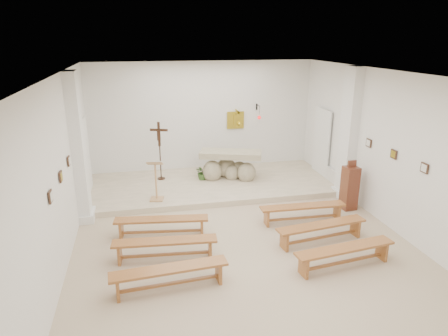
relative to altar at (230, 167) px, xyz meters
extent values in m
cube|color=tan|center=(-0.58, -3.71, -0.51)|extent=(7.00, 10.00, 0.00)
cube|color=silver|center=(-4.07, -3.71, 1.24)|extent=(0.02, 10.00, 3.50)
cube|color=silver|center=(2.91, -3.71, 1.24)|extent=(0.02, 10.00, 3.50)
cube|color=silver|center=(-0.58, 1.28, 1.24)|extent=(7.00, 0.02, 3.50)
cube|color=silver|center=(-0.58, -3.71, 2.98)|extent=(7.00, 10.00, 0.02)
cube|color=beige|center=(-0.58, -0.21, -0.43)|extent=(6.98, 3.00, 0.15)
cube|color=white|center=(-3.95, -1.71, 1.24)|extent=(0.26, 0.55, 3.50)
cube|color=white|center=(2.79, -1.71, 1.24)|extent=(0.26, 0.55, 3.50)
cube|color=gold|center=(0.47, 1.25, 1.14)|extent=(0.55, 0.04, 0.55)
cube|color=black|center=(1.17, 1.26, 1.54)|extent=(0.04, 0.02, 0.20)
cylinder|color=black|center=(1.17, 1.11, 1.61)|extent=(0.02, 0.30, 0.02)
cylinder|color=black|center=(1.17, 0.96, 1.44)|extent=(0.01, 0.01, 0.34)
sphere|color=red|center=(1.17, 0.96, 1.25)|extent=(0.11, 0.11, 0.11)
cube|color=#3E271B|center=(-4.05, -4.51, 1.21)|extent=(0.03, 0.20, 0.20)
cube|color=#3E271B|center=(-4.05, -3.51, 1.21)|extent=(0.03, 0.20, 0.20)
cube|color=#3E271B|center=(-4.05, -2.51, 1.21)|extent=(0.03, 0.20, 0.20)
cube|color=#3E271B|center=(2.89, -4.51, 1.21)|extent=(0.03, 0.20, 0.20)
cube|color=#3E271B|center=(2.89, -3.51, 1.21)|extent=(0.03, 0.20, 0.20)
cube|color=#3E271B|center=(2.89, -2.51, 1.21)|extent=(0.03, 0.20, 0.20)
cube|color=silver|center=(-4.01, -1.01, -0.24)|extent=(0.10, 0.85, 0.52)
cube|color=silver|center=(2.85, -1.01, -0.24)|extent=(0.10, 0.85, 0.52)
ellipsoid|color=tan|center=(-0.53, 0.02, -0.11)|extent=(0.58, 0.49, 0.66)
ellipsoid|color=tan|center=(0.44, -0.27, -0.12)|extent=(0.54, 0.46, 0.62)
ellipsoid|color=tan|center=(-0.06, 0.20, -0.09)|extent=(0.62, 0.53, 0.58)
ellipsoid|color=tan|center=(0.30, 0.05, -0.14)|extent=(0.50, 0.43, 0.54)
ellipsoid|color=tan|center=(0.05, -0.07, -0.17)|extent=(0.43, 0.36, 0.50)
cube|color=tan|center=(0.02, -0.01, 0.40)|extent=(1.92, 1.23, 0.17)
cube|color=tan|center=(-2.23, -1.20, -0.34)|extent=(0.39, 0.39, 0.04)
cylinder|color=tan|center=(-2.23, -1.20, 0.12)|extent=(0.05, 0.05, 0.95)
cube|color=tan|center=(-2.24, -1.22, 0.64)|extent=(0.45, 0.36, 0.15)
cube|color=silver|center=(-2.24, -1.26, 0.68)|extent=(0.38, 0.29, 0.12)
cylinder|color=#311D0F|center=(-2.01, 0.38, -0.34)|extent=(0.23, 0.23, 0.03)
cylinder|color=#311D0F|center=(-2.01, 0.38, 0.16)|extent=(0.03, 0.03, 1.04)
cube|color=#311D0F|center=(-2.01, 0.38, 1.01)|extent=(0.08, 0.07, 0.71)
cube|color=#311D0F|center=(-2.01, 0.38, 1.14)|extent=(0.51, 0.22, 0.07)
cube|color=#311D0F|center=(-2.02, 0.35, 0.99)|extent=(0.10, 0.07, 0.30)
imported|color=#345823|center=(-0.82, 0.08, -0.13)|extent=(0.53, 0.51, 0.46)
cube|color=brown|center=(2.52, -2.48, 0.05)|extent=(0.37, 0.37, 1.12)
cube|color=brown|center=(2.52, -2.48, 0.69)|extent=(0.23, 0.07, 0.18)
cube|color=#AB6931|center=(-2.23, -2.96, -0.10)|extent=(2.05, 0.60, 0.05)
cube|color=#AB6931|center=(-3.09, -2.85, -0.31)|extent=(0.10, 0.30, 0.39)
cube|color=#AB6931|center=(-1.36, -3.08, -0.31)|extent=(0.10, 0.30, 0.39)
cube|color=#AB6931|center=(-2.23, -2.96, -0.39)|extent=(1.70, 0.29, 0.05)
cube|color=#AB6931|center=(1.07, -2.96, -0.10)|extent=(2.04, 0.39, 0.05)
cube|color=#AB6931|center=(0.19, -2.94, -0.31)|extent=(0.06, 0.30, 0.39)
cube|color=#AB6931|center=(1.94, -2.99, -0.31)|extent=(0.06, 0.30, 0.39)
cube|color=#AB6931|center=(1.07, -2.96, -0.39)|extent=(1.71, 0.11, 0.05)
cube|color=#AB6931|center=(-2.23, -3.96, -0.10)|extent=(2.05, 0.51, 0.05)
cube|color=#AB6931|center=(-3.10, -3.88, -0.31)|extent=(0.08, 0.30, 0.39)
cube|color=#AB6931|center=(-1.35, -4.05, -0.31)|extent=(0.08, 0.30, 0.39)
cube|color=#AB6931|center=(-2.23, -3.96, -0.39)|extent=(1.70, 0.22, 0.05)
cube|color=#AB6931|center=(1.07, -3.96, -0.10)|extent=(2.05, 0.59, 0.05)
cube|color=#AB6931|center=(0.20, -4.08, -0.31)|extent=(0.09, 0.30, 0.39)
cube|color=#AB6931|center=(1.94, -3.85, -0.31)|extent=(0.09, 0.30, 0.39)
cube|color=#AB6931|center=(1.07, -3.96, -0.39)|extent=(1.70, 0.28, 0.05)
cube|color=#AB6931|center=(-2.23, -4.96, -0.10)|extent=(2.05, 0.47, 0.05)
cube|color=#AB6931|center=(-3.10, -5.03, -0.31)|extent=(0.08, 0.30, 0.39)
cube|color=#AB6931|center=(-1.35, -4.90, -0.31)|extent=(0.08, 0.30, 0.39)
cube|color=#AB6931|center=(-2.23, -4.96, -0.39)|extent=(1.71, 0.18, 0.05)
cube|color=#AB6931|center=(1.07, -4.96, -0.10)|extent=(2.05, 0.58, 0.05)
cube|color=#AB6931|center=(0.20, -5.07, -0.31)|extent=(0.09, 0.30, 0.39)
cube|color=#AB6931|center=(1.94, -4.85, -0.31)|extent=(0.09, 0.30, 0.39)
cube|color=#AB6931|center=(1.07, -4.96, -0.39)|extent=(1.70, 0.27, 0.05)
camera|label=1|loc=(-2.58, -10.96, 3.68)|focal=32.00mm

